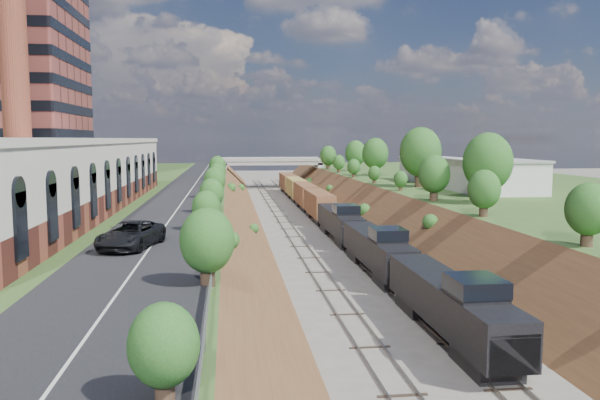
# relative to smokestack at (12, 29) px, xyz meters

# --- Properties ---
(platform_left) EXTENTS (44.00, 180.00, 5.00)m
(platform_left) POSITION_rel_smokestack_xyz_m (3.00, 4.00, -22.50)
(platform_left) COLOR #395D26
(platform_left) RESTS_ON ground
(platform_right) EXTENTS (44.00, 180.00, 5.00)m
(platform_right) POSITION_rel_smokestack_xyz_m (69.00, 4.00, -22.50)
(platform_right) COLOR #395D26
(platform_right) RESTS_ON ground
(embankment_left) EXTENTS (10.00, 180.00, 10.00)m
(embankment_left) POSITION_rel_smokestack_xyz_m (25.00, 4.00, -25.00)
(embankment_left) COLOR brown
(embankment_left) RESTS_ON ground
(embankment_right) EXTENTS (10.00, 180.00, 10.00)m
(embankment_right) POSITION_rel_smokestack_xyz_m (47.00, 4.00, -25.00)
(embankment_right) COLOR brown
(embankment_right) RESTS_ON ground
(rail_left_track) EXTENTS (1.58, 180.00, 0.18)m
(rail_left_track) POSITION_rel_smokestack_xyz_m (33.40, 4.00, -24.91)
(rail_left_track) COLOR gray
(rail_left_track) RESTS_ON ground
(rail_right_track) EXTENTS (1.58, 180.00, 0.18)m
(rail_right_track) POSITION_rel_smokestack_xyz_m (38.60, 4.00, -24.91)
(rail_right_track) COLOR gray
(rail_right_track) RESTS_ON ground
(road) EXTENTS (8.00, 180.00, 0.10)m
(road) POSITION_rel_smokestack_xyz_m (20.50, 4.00, -19.95)
(road) COLOR black
(road) RESTS_ON platform_left
(guardrail) EXTENTS (0.10, 171.00, 0.70)m
(guardrail) POSITION_rel_smokestack_xyz_m (24.60, 3.80, -19.45)
(guardrail) COLOR #99999E
(guardrail) RESTS_ON platform_left
(commercial_building) EXTENTS (14.30, 62.30, 7.00)m
(commercial_building) POSITION_rel_smokestack_xyz_m (8.00, -18.00, -16.49)
(commercial_building) COLOR brown
(commercial_building) RESTS_ON platform_left
(smokestack) EXTENTS (3.20, 3.20, 40.00)m
(smokestack) POSITION_rel_smokestack_xyz_m (0.00, 0.00, 0.00)
(smokestack) COLOR brown
(smokestack) RESTS_ON platform_left
(overpass) EXTENTS (24.50, 8.30, 7.40)m
(overpass) POSITION_rel_smokestack_xyz_m (36.00, 66.00, -20.08)
(overpass) COLOR gray
(overpass) RESTS_ON ground
(white_building_near) EXTENTS (9.00, 12.00, 4.00)m
(white_building_near) POSITION_rel_smokestack_xyz_m (59.50, -4.00, -18.00)
(white_building_near) COLOR silver
(white_building_near) RESTS_ON platform_right
(white_building_far) EXTENTS (8.00, 10.00, 3.60)m
(white_building_far) POSITION_rel_smokestack_xyz_m (59.00, 18.00, -18.20)
(white_building_far) COLOR silver
(white_building_far) RESTS_ON platform_right
(tree_right_large) EXTENTS (5.25, 5.25, 7.61)m
(tree_right_large) POSITION_rel_smokestack_xyz_m (53.00, -16.00, -15.62)
(tree_right_large) COLOR #473323
(tree_right_large) RESTS_ON platform_right
(tree_left_crest) EXTENTS (2.45, 2.45, 3.55)m
(tree_left_crest) POSITION_rel_smokestack_xyz_m (24.20, -36.00, -17.96)
(tree_left_crest) COLOR #473323
(tree_left_crest) RESTS_ON platform_left
(freight_train) EXTENTS (2.74, 110.94, 4.55)m
(freight_train) POSITION_rel_smokestack_xyz_m (38.60, 7.01, -22.62)
(freight_train) COLOR black
(freight_train) RESTS_ON ground
(suv) EXTENTS (4.12, 6.46, 1.66)m
(suv) POSITION_rel_smokestack_xyz_m (19.32, -38.16, -19.07)
(suv) COLOR black
(suv) RESTS_ON road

